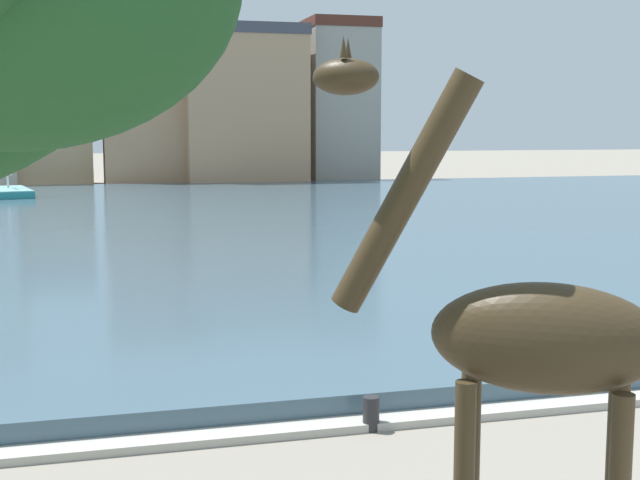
{
  "coord_description": "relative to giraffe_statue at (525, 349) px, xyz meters",
  "views": [
    {
      "loc": [
        -5.02,
        -3.16,
        4.32
      ],
      "look_at": [
        -0.79,
        12.62,
        2.2
      ],
      "focal_mm": 48.53,
      "sensor_mm": 36.0,
      "label": 1
    }
  ],
  "objects": [
    {
      "name": "harbor_water",
      "position": [
        1.71,
        31.12,
        -2.37
      ],
      "size": [
        82.69,
        50.77,
        0.42
      ],
      "primitive_type": "cube",
      "color": "#3D5666",
      "rests_on": "ground"
    },
    {
      "name": "townhouse_corner_house",
      "position": [
        8.04,
        58.68,
        3.34
      ],
      "size": [
        9.01,
        6.65,
        11.81
      ],
      "color": "tan",
      "rests_on": "ground"
    },
    {
      "name": "giraffe_statue",
      "position": [
        0.0,
        0.0,
        0.0
      ],
      "size": [
        2.67,
        1.86,
        5.05
      ],
      "color": "#382B19",
      "rests_on": "ground"
    },
    {
      "name": "townhouse_wide_warehouse",
      "position": [
        -6.41,
        61.93,
        1.54
      ],
      "size": [
        7.09,
        6.28,
        8.21
      ],
      "color": "tan",
      "rests_on": "ground"
    },
    {
      "name": "quay_edge_coping",
      "position": [
        1.71,
        5.49,
        -2.52
      ],
      "size": [
        82.69,
        0.5,
        0.12
      ],
      "primitive_type": "cube",
      "color": "#ADA89E",
      "rests_on": "ground"
    },
    {
      "name": "townhouse_tall_gabled",
      "position": [
        15.9,
        60.42,
        3.78
      ],
      "size": [
        5.26,
        6.6,
        12.68
      ],
      "color": "gray",
      "rests_on": "ground"
    },
    {
      "name": "sailboat_teal",
      "position": [
        -7.88,
        47.33,
        -2.11
      ],
      "size": [
        3.19,
        6.53,
        9.79
      ],
      "color": "teal",
      "rests_on": "ground"
    },
    {
      "name": "mooring_bollard",
      "position": [
        0.5,
        5.34,
        -2.33
      ],
      "size": [
        0.24,
        0.24,
        0.5
      ],
      "primitive_type": "cylinder",
      "color": "#232326",
      "rests_on": "ground"
    },
    {
      "name": "townhouse_end_terrace",
      "position": [
        1.58,
        60.88,
        3.76
      ],
      "size": [
        7.57,
        7.56,
        12.66
      ],
      "color": "tan",
      "rests_on": "ground"
    }
  ]
}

